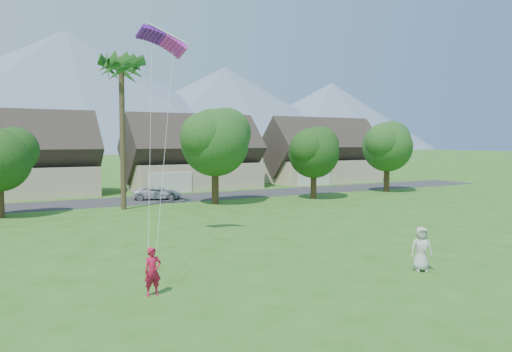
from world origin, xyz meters
TOP-DOWN VIEW (x-y plane):
  - ground at (0.00, 0.00)m, footprint 500.00×500.00m
  - street at (0.00, 34.00)m, footprint 90.00×7.00m
  - kite_flyer at (-7.03, 5.15)m, footprint 0.66×0.46m
  - watcher at (4.10, 2.79)m, footprint 1.11×0.97m
  - parked_car at (2.65, 34.00)m, footprint 5.04×3.48m
  - mountain_ridge at (10.40, 260.00)m, footprint 540.00×240.00m
  - houses_row at (0.49, 42.99)m, footprint 72.75×8.19m
  - tree_row at (-1.14, 27.92)m, footprint 62.27×6.67m
  - fan_palm at (-2.00, 28.50)m, footprint 3.00×3.00m
  - parafoil_kite at (-3.51, 13.98)m, footprint 2.62×1.05m

SIDE VIEW (x-z plane):
  - ground at x=0.00m, z-range 0.00..0.00m
  - street at x=0.00m, z-range 0.00..0.01m
  - parked_car at x=2.65m, z-range 0.00..1.28m
  - kite_flyer at x=-7.03m, z-range 0.00..1.76m
  - watcher at x=4.10m, z-range 0.00..1.91m
  - houses_row at x=0.49m, z-range -0.99..7.87m
  - tree_row at x=-1.14m, z-range 0.66..9.11m
  - parafoil_kite at x=-3.51m, z-range 10.79..11.29m
  - fan_palm at x=-2.00m, z-range 4.90..18.70m
  - mountain_ridge at x=10.40m, z-range -5.93..64.07m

